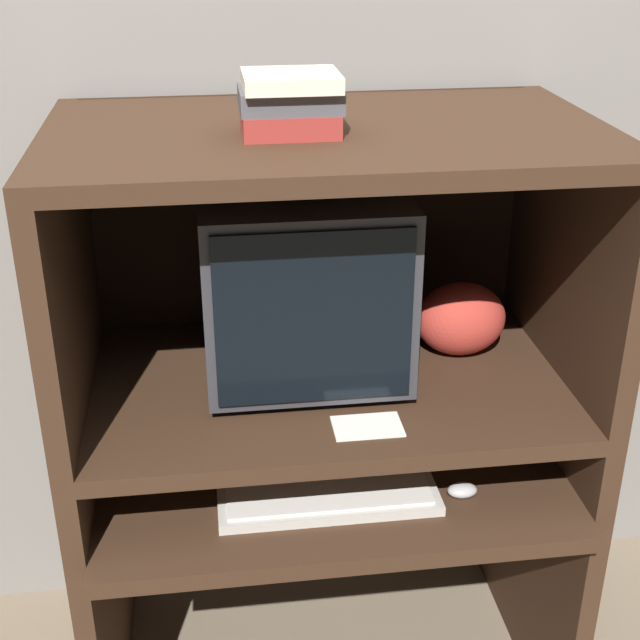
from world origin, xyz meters
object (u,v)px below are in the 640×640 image
at_px(keyboard, 329,500).
at_px(mouse, 462,490).
at_px(book_stack, 290,102).
at_px(crt_monitor, 301,277).
at_px(snack_bag, 461,319).

distance_m(keyboard, mouse, 0.27).
bearing_deg(mouse, book_stack, 155.30).
distance_m(crt_monitor, keyboard, 0.45).
bearing_deg(crt_monitor, keyboard, -84.38).
relative_size(keyboard, book_stack, 2.46).
relative_size(keyboard, mouse, 7.24).
relative_size(snack_bag, book_stack, 1.09).
xyz_separation_m(keyboard, snack_bag, (0.33, 0.26, 0.26)).
distance_m(crt_monitor, book_stack, 0.39).
xyz_separation_m(mouse, book_stack, (-0.32, 0.15, 0.76)).
distance_m(snack_bag, book_stack, 0.64).
height_order(crt_monitor, keyboard, crt_monitor).
distance_m(mouse, snack_bag, 0.37).
xyz_separation_m(keyboard, mouse, (0.27, -0.01, 0.00)).
height_order(keyboard, book_stack, book_stack).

